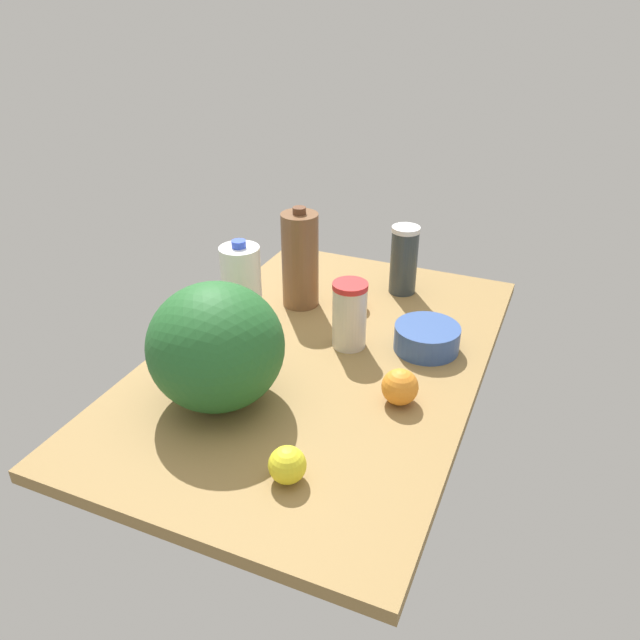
{
  "coord_description": "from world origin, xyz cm",
  "views": [
    {
      "loc": [
        -118.03,
        -50.46,
        84.6
      ],
      "look_at": [
        0.0,
        0.0,
        13.0
      ],
      "focal_mm": 35.0,
      "sensor_mm": 36.0,
      "label": 1
    }
  ],
  "objects_px": {
    "orange_far_back": "(400,387)",
    "orange_near_front": "(353,295)",
    "chocolate_milk_jug": "(300,260)",
    "milk_jug": "(242,287)",
    "tumbler_cup": "(350,315)",
    "mixing_bowl": "(427,338)",
    "watermelon": "(216,347)",
    "lemon_by_jug": "(287,465)",
    "shaker_bottle": "(404,260)"
  },
  "relations": [
    {
      "from": "mixing_bowl",
      "to": "tumbler_cup",
      "type": "bearing_deg",
      "value": 107.53
    },
    {
      "from": "watermelon",
      "to": "lemon_by_jug",
      "type": "relative_size",
      "value": 4.06
    },
    {
      "from": "chocolate_milk_jug",
      "to": "lemon_by_jug",
      "type": "relative_size",
      "value": 3.98
    },
    {
      "from": "lemon_by_jug",
      "to": "mixing_bowl",
      "type": "bearing_deg",
      "value": -12.03
    },
    {
      "from": "chocolate_milk_jug",
      "to": "mixing_bowl",
      "type": "height_order",
      "value": "chocolate_milk_jug"
    },
    {
      "from": "tumbler_cup",
      "to": "lemon_by_jug",
      "type": "height_order",
      "value": "tumbler_cup"
    },
    {
      "from": "orange_near_front",
      "to": "milk_jug",
      "type": "bearing_deg",
      "value": 131.63
    },
    {
      "from": "mixing_bowl",
      "to": "lemon_by_jug",
      "type": "bearing_deg",
      "value": 167.97
    },
    {
      "from": "orange_far_back",
      "to": "orange_near_front",
      "type": "relative_size",
      "value": 1.06
    },
    {
      "from": "orange_near_front",
      "to": "mixing_bowl",
      "type": "bearing_deg",
      "value": -118.91
    },
    {
      "from": "lemon_by_jug",
      "to": "orange_near_front",
      "type": "xyz_separation_m",
      "value": [
        0.68,
        0.13,
        0.0
      ]
    },
    {
      "from": "shaker_bottle",
      "to": "mixing_bowl",
      "type": "relative_size",
      "value": 1.24
    },
    {
      "from": "mixing_bowl",
      "to": "orange_far_back",
      "type": "bearing_deg",
      "value": -179.42
    },
    {
      "from": "milk_jug",
      "to": "orange_near_front",
      "type": "bearing_deg",
      "value": -48.37
    },
    {
      "from": "chocolate_milk_jug",
      "to": "tumbler_cup",
      "type": "height_order",
      "value": "chocolate_milk_jug"
    },
    {
      "from": "shaker_bottle",
      "to": "mixing_bowl",
      "type": "distance_m",
      "value": 0.33
    },
    {
      "from": "shaker_bottle",
      "to": "orange_near_front",
      "type": "distance_m",
      "value": 0.19
    },
    {
      "from": "mixing_bowl",
      "to": "shaker_bottle",
      "type": "bearing_deg",
      "value": 27.3
    },
    {
      "from": "orange_far_back",
      "to": "mixing_bowl",
      "type": "bearing_deg",
      "value": 0.58
    },
    {
      "from": "shaker_bottle",
      "to": "watermelon",
      "type": "height_order",
      "value": "watermelon"
    },
    {
      "from": "lemon_by_jug",
      "to": "orange_far_back",
      "type": "distance_m",
      "value": 0.33
    },
    {
      "from": "milk_jug",
      "to": "lemon_by_jug",
      "type": "distance_m",
      "value": 0.6
    },
    {
      "from": "lemon_by_jug",
      "to": "orange_near_front",
      "type": "height_order",
      "value": "orange_near_front"
    },
    {
      "from": "chocolate_milk_jug",
      "to": "milk_jug",
      "type": "height_order",
      "value": "chocolate_milk_jug"
    },
    {
      "from": "shaker_bottle",
      "to": "tumbler_cup",
      "type": "distance_m",
      "value": 0.34
    },
    {
      "from": "shaker_bottle",
      "to": "orange_far_back",
      "type": "bearing_deg",
      "value": -164.04
    },
    {
      "from": "tumbler_cup",
      "to": "watermelon",
      "type": "distance_m",
      "value": 0.37
    },
    {
      "from": "lemon_by_jug",
      "to": "orange_far_back",
      "type": "bearing_deg",
      "value": -21.04
    },
    {
      "from": "tumbler_cup",
      "to": "milk_jug",
      "type": "xyz_separation_m",
      "value": [
        -0.01,
        0.29,
        0.03
      ]
    },
    {
      "from": "lemon_by_jug",
      "to": "orange_far_back",
      "type": "relative_size",
      "value": 0.88
    },
    {
      "from": "shaker_bottle",
      "to": "lemon_by_jug",
      "type": "xyz_separation_m",
      "value": [
        -0.83,
        -0.03,
        -0.06
      ]
    },
    {
      "from": "milk_jug",
      "to": "lemon_by_jug",
      "type": "xyz_separation_m",
      "value": [
        -0.48,
        -0.36,
        -0.08
      ]
    },
    {
      "from": "chocolate_milk_jug",
      "to": "orange_far_back",
      "type": "height_order",
      "value": "chocolate_milk_jug"
    },
    {
      "from": "tumbler_cup",
      "to": "orange_far_back",
      "type": "relative_size",
      "value": 2.14
    },
    {
      "from": "mixing_bowl",
      "to": "orange_far_back",
      "type": "relative_size",
      "value": 2.01
    },
    {
      "from": "milk_jug",
      "to": "chocolate_milk_jug",
      "type": "bearing_deg",
      "value": -26.88
    },
    {
      "from": "shaker_bottle",
      "to": "orange_near_front",
      "type": "bearing_deg",
      "value": 147.72
    },
    {
      "from": "watermelon",
      "to": "orange_near_front",
      "type": "distance_m",
      "value": 0.54
    },
    {
      "from": "watermelon",
      "to": "orange_far_back",
      "type": "relative_size",
      "value": 3.59
    },
    {
      "from": "lemon_by_jug",
      "to": "milk_jug",
      "type": "bearing_deg",
      "value": 36.94
    },
    {
      "from": "milk_jug",
      "to": "shaker_bottle",
      "type": "bearing_deg",
      "value": -42.49
    },
    {
      "from": "milk_jug",
      "to": "orange_near_front",
      "type": "xyz_separation_m",
      "value": [
        0.21,
        -0.23,
        -0.07
      ]
    },
    {
      "from": "watermelon",
      "to": "milk_jug",
      "type": "distance_m",
      "value": 0.33
    },
    {
      "from": "chocolate_milk_jug",
      "to": "orange_near_front",
      "type": "distance_m",
      "value": 0.18
    },
    {
      "from": "chocolate_milk_jug",
      "to": "lemon_by_jug",
      "type": "distance_m",
      "value": 0.71
    },
    {
      "from": "tumbler_cup",
      "to": "milk_jug",
      "type": "bearing_deg",
      "value": 92.74
    },
    {
      "from": "tumbler_cup",
      "to": "mixing_bowl",
      "type": "xyz_separation_m",
      "value": [
        0.06,
        -0.18,
        -0.05
      ]
    },
    {
      "from": "shaker_bottle",
      "to": "tumbler_cup",
      "type": "xyz_separation_m",
      "value": [
        -0.34,
        0.04,
        -0.01
      ]
    },
    {
      "from": "tumbler_cup",
      "to": "watermelon",
      "type": "xyz_separation_m",
      "value": [
        -0.32,
        0.18,
        0.05
      ]
    },
    {
      "from": "shaker_bottle",
      "to": "mixing_bowl",
      "type": "xyz_separation_m",
      "value": [
        -0.29,
        -0.15,
        -0.07
      ]
    }
  ]
}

